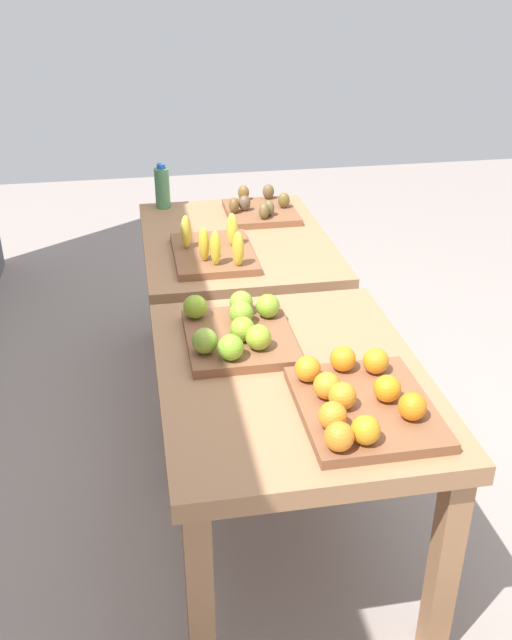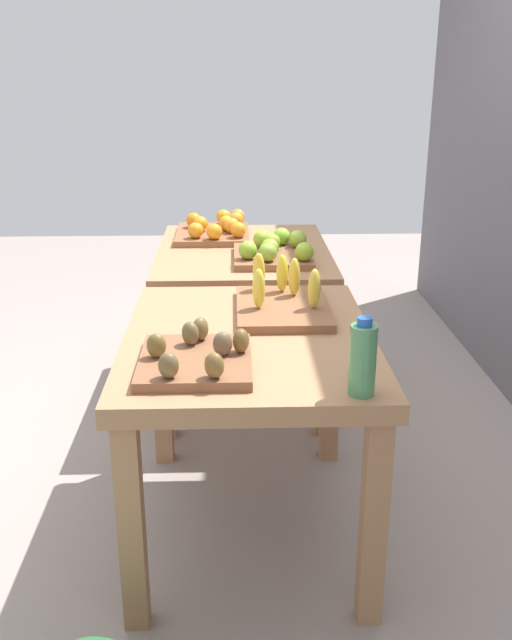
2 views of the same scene
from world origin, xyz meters
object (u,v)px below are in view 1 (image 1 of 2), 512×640
banana_crate (214,250)px  orange_bin (359,401)px  water_bottle (162,187)px  apple_bin (237,330)px  display_table_left (291,400)px  display_table_right (236,259)px  watermelon_pile (254,272)px  kiwi_bin (260,209)px

banana_crate → orange_bin: bearing=-167.4°
banana_crate → water_bottle: (0.67, 0.16, 0.06)m
apple_bin → water_bottle: size_ratio=1.87×
orange_bin → banana_crate: 1.17m
display_table_left → orange_bin: bearing=-151.3°
display_table_right → banana_crate: bearing=151.3°
apple_bin → watermelon_pile: 2.00m
banana_crate → apple_bin: bearing=179.2°
display_table_right → orange_bin: 1.38m
display_table_left → orange_bin: 0.31m
banana_crate → water_bottle: size_ratio=2.06×
display_table_left → orange_bin: orange_bin is taller
display_table_left → kiwi_bin: bearing=-6.5°
apple_bin → banana_crate: bearing=-0.8°
display_table_left → water_bottle: water_bottle is taller
display_table_left → display_table_right: 1.12m
orange_bin → kiwi_bin: (1.62, -0.02, -0.01)m
display_table_left → apple_bin: (0.21, 0.13, 0.15)m
apple_bin → watermelon_pile: size_ratio=0.59×
banana_crate → display_table_left: bearing=-172.2°
banana_crate → kiwi_bin: size_ratio=1.21×
apple_bin → orange_bin: bearing=-149.4°
watermelon_pile → water_bottle: bearing=132.8°
watermelon_pile → apple_bin: bearing=168.4°
display_table_left → banana_crate: 0.92m
orange_bin → water_bottle: 1.86m
orange_bin → banana_crate: banana_crate is taller
water_bottle → watermelon_pile: size_ratio=0.31×
kiwi_bin → water_bottle: 0.49m
display_table_left → orange_bin: (-0.24, -0.13, 0.15)m
banana_crate → water_bottle: bearing=13.6°
apple_bin → water_bottle: 1.37m
watermelon_pile → orange_bin: bearing=177.1°
orange_bin → water_bottle: water_bottle is taller
watermelon_pile → banana_crate: bearing=162.4°
display_table_right → watermelon_pile: bearing=-14.7°
display_table_right → water_bottle: bearing=32.4°
banana_crate → kiwi_bin: 0.56m
orange_bin → water_bottle: bearing=13.0°
orange_bin → water_bottle: size_ratio=2.13×
display_table_left → display_table_right: (1.12, 0.00, 0.00)m
orange_bin → banana_crate: bearing=12.6°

